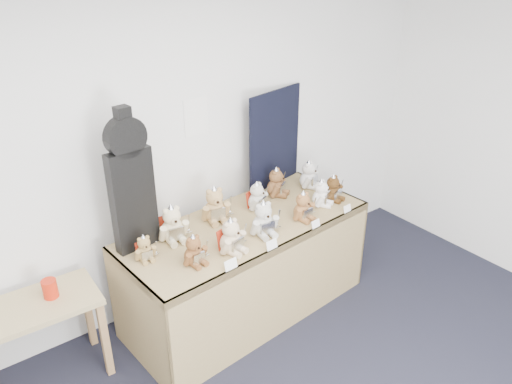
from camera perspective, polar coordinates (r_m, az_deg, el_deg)
room_shell at (r=3.94m, az=-6.86°, el=8.49°), size 6.00×6.00×6.00m
display_table at (r=3.94m, az=-0.35°, el=-6.28°), size 2.06×0.98×0.84m
side_table at (r=3.73m, az=-23.69°, el=-13.10°), size 0.82×0.48×0.67m
guitar_case at (r=3.48m, az=-14.10°, el=1.07°), size 0.33×0.13×1.04m
navy_board at (r=4.37m, az=2.16°, el=6.08°), size 0.64×0.16×0.86m
red_cup at (r=3.65m, az=-22.49°, el=-10.17°), size 0.10×0.10×0.13m
teddy_front_far_left at (r=3.42m, az=-7.06°, el=-6.74°), size 0.20×0.17×0.25m
teddy_front_left at (r=3.51m, az=-2.82°, el=-5.21°), size 0.24×0.22×0.29m
teddy_front_centre at (r=3.71m, az=0.88°, el=-3.22°), size 0.25×0.21×0.30m
teddy_front_right at (r=3.93m, az=5.42°, el=-1.75°), size 0.21×0.17×0.26m
teddy_front_far_right at (r=4.16m, az=7.50°, el=-0.24°), size 0.21×0.21×0.25m
teddy_front_end at (r=4.26m, az=8.83°, el=0.31°), size 0.21×0.19×0.25m
teddy_back_left at (r=3.69m, az=-9.50°, el=-3.76°), size 0.25×0.22×0.31m
teddy_back_centre_left at (r=3.90m, az=-4.69°, el=-1.60°), size 0.26×0.23×0.32m
teddy_back_centre_right at (r=4.06m, az=0.16°, el=-0.62°), size 0.22×0.20×0.26m
teddy_back_right at (r=4.28m, az=2.37°, el=0.98°), size 0.23×0.23×0.28m
teddy_back_end at (r=4.46m, az=6.07°, el=1.88°), size 0.23×0.22×0.28m
teddy_back_far_left at (r=3.52m, az=-12.61°, el=-6.39°), size 0.17×0.15×0.21m
entry_card_a at (r=3.37m, az=-2.89°, el=-8.26°), size 0.10×0.03×0.07m
entry_card_b at (r=3.57m, az=1.83°, el=-6.03°), size 0.10×0.03×0.07m
entry_card_c at (r=3.86m, az=6.84°, el=-3.63°), size 0.09×0.02×0.06m
entry_card_d at (r=4.11m, az=10.39°, el=-1.87°), size 0.08×0.02×0.06m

